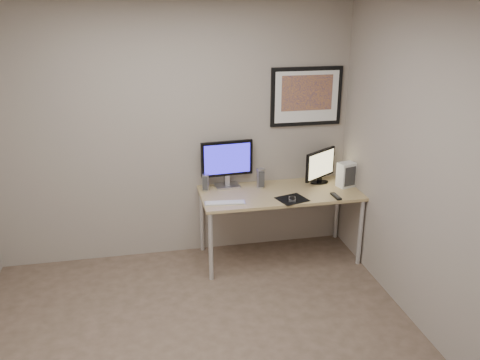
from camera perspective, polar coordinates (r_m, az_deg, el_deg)
The scene contains 13 objects.
floor at distance 4.15m, azimuth -4.37°, elevation -18.61°, with size 3.60×3.60×0.00m, color #4A3B2E.
room at distance 3.82m, azimuth -5.92°, elevation 5.56°, with size 3.60×3.60×3.60m.
desk at distance 5.15m, azimuth 4.50°, elevation -2.01°, with size 1.60×0.70×0.73m.
framed_art at distance 5.29m, azimuth 7.47°, elevation 9.29°, with size 0.75×0.04×0.60m.
monitor_large at distance 5.16m, azimuth -1.47°, elevation 2.06°, with size 0.54×0.19×0.49m.
monitor_tv at distance 5.35m, azimuth 9.00°, elevation 1.60°, with size 0.40×0.28×0.36m.
speaker_left at distance 5.13m, azimuth -3.89°, elevation -0.27°, with size 0.07×0.07×0.17m, color #B2B2B7.
speaker_right at distance 5.20m, azimuth 2.32°, elevation 0.22°, with size 0.08×0.08×0.20m, color #B2B2B7.
keyboard at distance 4.83m, azimuth -1.71°, elevation -2.55°, with size 0.38×0.10×0.01m, color silver.
mousepad at distance 4.95m, azimuth 5.87°, elevation -2.16°, with size 0.27×0.24×0.00m, color black.
mouse at distance 4.91m, azimuth 5.89°, elevation -2.07°, with size 0.06×0.10×0.04m, color black.
remote at distance 5.06m, azimuth 10.73°, elevation -1.78°, with size 0.05×0.18×0.02m, color black.
fan_unit at distance 5.33m, azimuth 11.83°, elevation 0.59°, with size 0.17×0.12×0.26m, color silver.
Camera 1 is at (-0.37, -3.23, 2.58)m, focal length 38.00 mm.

